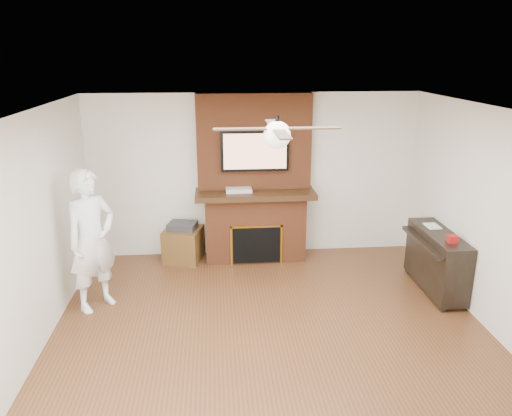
{
  "coord_description": "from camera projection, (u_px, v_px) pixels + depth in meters",
  "views": [
    {
      "loc": [
        -0.6,
        -4.67,
        3.08
      ],
      "look_at": [
        -0.12,
        0.9,
        1.31
      ],
      "focal_mm": 35.0,
      "sensor_mm": 36.0,
      "label": 1
    }
  ],
  "objects": [
    {
      "name": "tv",
      "position": [
        255.0,
        151.0,
        7.29
      ],
      "size": [
        1.0,
        0.08,
        0.6
      ],
      "color": "black",
      "rests_on": "fireplace"
    },
    {
      "name": "person",
      "position": [
        92.0,
        241.0,
        6.04
      ],
      "size": [
        0.76,
        0.77,
        1.77
      ],
      "primitive_type": "imported",
      "rotation": [
        0.0,
        0.0,
        0.8
      ],
      "color": "white",
      "rests_on": "ground"
    },
    {
      "name": "candle_cream",
      "position": [
        264.0,
        258.0,
        7.62
      ],
      "size": [
        0.09,
        0.09,
        0.11
      ],
      "primitive_type": "cylinder",
      "color": "#C3AB9B",
      "rests_on": "ground"
    },
    {
      "name": "ceiling_fan",
      "position": [
        277.0,
        134.0,
        4.71
      ],
      "size": [
        1.21,
        1.21,
        0.31
      ],
      "color": "black",
      "rests_on": "room_shell"
    },
    {
      "name": "piano",
      "position": [
        436.0,
        260.0,
        6.6
      ],
      "size": [
        0.47,
        1.25,
        0.91
      ],
      "rotation": [
        0.0,
        0.0,
        -0.0
      ],
      "color": "black",
      "rests_on": "ground"
    },
    {
      "name": "cable_box",
      "position": [
        239.0,
        190.0,
        7.39
      ],
      "size": [
        0.38,
        0.22,
        0.05
      ],
      "primitive_type": "cube",
      "rotation": [
        0.0,
        0.0,
        0.02
      ],
      "color": "silver",
      "rests_on": "fireplace"
    },
    {
      "name": "candle_blue",
      "position": [
        273.0,
        259.0,
        7.62
      ],
      "size": [
        0.06,
        0.06,
        0.08
      ],
      "primitive_type": "cylinder",
      "color": "teal",
      "rests_on": "ground"
    },
    {
      "name": "candle_orange",
      "position": [
        242.0,
        258.0,
        7.59
      ],
      "size": [
        0.07,
        0.07,
        0.13
      ],
      "primitive_type": "cylinder",
      "color": "#D15E18",
      "rests_on": "ground"
    },
    {
      "name": "fireplace",
      "position": [
        255.0,
        195.0,
        7.54
      ],
      "size": [
        1.78,
        0.64,
        2.5
      ],
      "color": "brown",
      "rests_on": "ground"
    },
    {
      "name": "candle_green",
      "position": [
        249.0,
        257.0,
        7.66
      ],
      "size": [
        0.07,
        0.07,
        0.1
      ],
      "primitive_type": "cylinder",
      "color": "#2E7336",
      "rests_on": "ground"
    },
    {
      "name": "side_table",
      "position": [
        183.0,
        243.0,
        7.6
      ],
      "size": [
        0.64,
        0.64,
        0.61
      ],
      "rotation": [
        0.0,
        0.0,
        -0.25
      ],
      "color": "#533717",
      "rests_on": "ground"
    },
    {
      "name": "room_shell",
      "position": [
        276.0,
        240.0,
        5.04
      ],
      "size": [
        5.36,
        5.86,
        2.86
      ],
      "color": "#4C2B16",
      "rests_on": "ground"
    }
  ]
}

